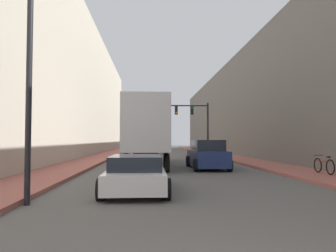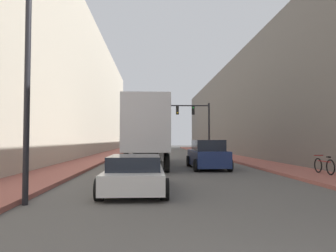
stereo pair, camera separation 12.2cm
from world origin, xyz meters
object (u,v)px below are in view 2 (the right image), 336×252
parked_bicycle (324,166)px  semi_truck (147,131)px  street_lamp (28,47)px  traffic_signal_gantry (197,119)px  sedan_car (135,174)px  suv_car (207,155)px

parked_bicycle → semi_truck: bearing=137.3°
semi_truck → street_lamp: size_ratio=1.94×
parked_bicycle → street_lamp: bearing=-152.6°
traffic_signal_gantry → street_lamp: size_ratio=0.86×
sedan_car → street_lamp: (-2.84, -2.22, 3.69)m
suv_car → parked_bicycle: suv_car is taller
sedan_car → traffic_signal_gantry: 24.40m
street_lamp → parked_bicycle: street_lamp is taller
street_lamp → semi_truck: bearing=77.3°
traffic_signal_gantry → parked_bicycle: (3.15, -19.79, -3.40)m
semi_truck → parked_bicycle: size_ratio=7.09×
sedan_car → suv_car: (3.95, 8.45, 0.23)m
suv_car → traffic_signal_gantry: size_ratio=0.86×
traffic_signal_gantry → parked_bicycle: size_ratio=3.13×
suv_car → traffic_signal_gantry: 15.48m
sedan_car → street_lamp: bearing=-142.0°
parked_bicycle → sedan_car: bearing=-156.6°
semi_truck → parked_bicycle: semi_truck is taller
semi_truck → parked_bicycle: bearing=-42.7°
sedan_car → parked_bicycle: (8.66, 3.74, -0.07)m
sedan_car → suv_car: 9.33m
semi_truck → suv_car: semi_truck is taller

